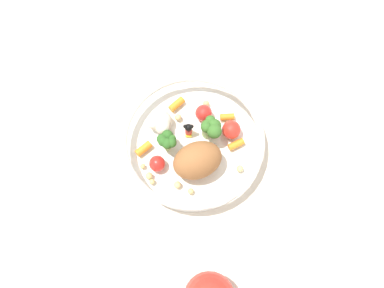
% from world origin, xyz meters
% --- Properties ---
extents(ground_plane, '(2.40, 2.40, 0.00)m').
position_xyz_m(ground_plane, '(0.00, 0.00, 0.00)').
color(ground_plane, silver).
extents(food_container, '(0.24, 0.24, 0.07)m').
position_xyz_m(food_container, '(0.02, 0.00, 0.03)').
color(food_container, white).
rests_on(food_container, ground_plane).
extents(folded_napkin, '(0.19, 0.19, 0.01)m').
position_xyz_m(folded_napkin, '(0.21, -0.08, 0.00)').
color(folded_napkin, white).
rests_on(folded_napkin, ground_plane).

